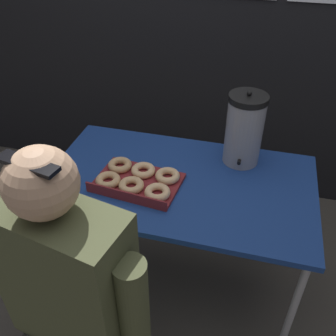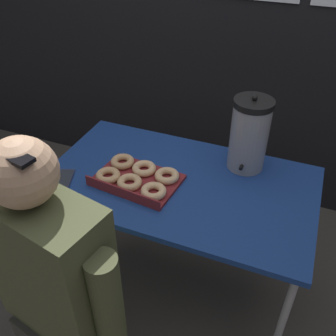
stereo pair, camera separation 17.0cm
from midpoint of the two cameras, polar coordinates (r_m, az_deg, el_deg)
name	(u,v)px [view 1 (the left image)]	position (r m, az deg, el deg)	size (l,w,h in m)	color
ground_plane	(177,282)	(2.28, -0.88, -17.11)	(12.00, 12.00, 0.00)	#4C473F
folding_table	(179,189)	(1.76, -1.09, -3.38)	(1.24, 0.72, 0.76)	navy
donut_box	(137,180)	(1.70, -7.54, -1.92)	(0.41, 0.30, 0.05)	maroon
coffee_urn	(244,130)	(1.77, 8.87, 5.73)	(0.18, 0.20, 0.37)	#939399
cell_phone	(63,187)	(1.77, -18.43, -2.90)	(0.11, 0.16, 0.01)	#2D334C
person_seated	(73,306)	(1.52, -17.55, -19.62)	(0.62, 0.33, 1.30)	#33332D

